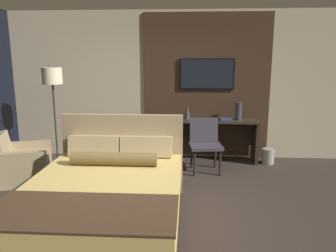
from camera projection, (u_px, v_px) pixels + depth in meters
name	position (u px, v px, depth m)	size (l,w,h in m)	color
ground_plane	(150.00, 216.00, 4.07)	(16.00, 16.00, 0.00)	#332823
wall_back_tv_panel	(170.00, 86.00, 6.31)	(7.20, 0.09, 2.80)	#BCAD8E
bed	(105.00, 200.00, 3.73)	(1.72, 2.28, 1.15)	#33281E
desk	(206.00, 133.00, 6.18)	(1.89, 0.50, 0.80)	#2D2319
tv	(207.00, 74.00, 6.15)	(1.03, 0.04, 0.58)	black
desk_chair	(205.00, 140.00, 5.63)	(0.59, 0.58, 0.90)	#38333D
armchair_by_window	(22.00, 164.00, 5.21)	(0.96, 0.99, 0.78)	#998460
floor_lamp	(53.00, 84.00, 5.64)	(0.34, 0.34, 1.76)	#282623
vase_tall	(238.00, 111.00, 6.07)	(0.12, 0.12, 0.32)	#333338
vase_short	(187.00, 112.00, 6.16)	(0.12, 0.12, 0.26)	#333338
book	(226.00, 119.00, 6.04)	(0.23, 0.17, 0.03)	navy
waste_bin	(268.00, 156.00, 6.06)	(0.22, 0.22, 0.28)	gray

